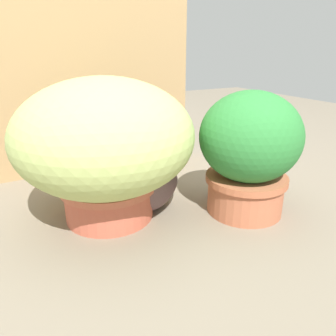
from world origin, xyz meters
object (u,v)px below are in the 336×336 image
at_px(leafy_planter, 249,150).
at_px(mushroom_ornament_pink, 110,207).
at_px(cat, 151,179).
at_px(grass_planter, 105,143).

bearing_deg(leafy_planter, mushroom_ornament_pink, 163.69).
distance_m(leafy_planter, cat, 0.38).
distance_m(cat, mushroom_ornament_pink, 0.19).
relative_size(leafy_planter, mushroom_ornament_pink, 4.66).
xyz_separation_m(cat, mushroom_ornament_pink, (-0.18, -0.04, -0.05)).
distance_m(leafy_planter, mushroom_ornament_pink, 0.54).
bearing_deg(leafy_planter, cat, 148.86).
distance_m(grass_planter, leafy_planter, 0.52).
xyz_separation_m(grass_planter, mushroom_ornament_pink, (-0.02, -0.06, -0.22)).
distance_m(grass_planter, cat, 0.23).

